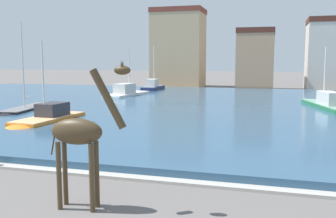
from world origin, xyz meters
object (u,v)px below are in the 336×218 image
at_px(giraffe_statue, 81,134).
at_px(sailboat_black, 24,111).
at_px(sailboat_white, 129,94).
at_px(sailboat_green, 324,105).
at_px(sailboat_orange, 45,120).
at_px(sailboat_navy, 154,88).

relative_size(giraffe_statue, sailboat_black, 0.56).
height_order(sailboat_white, sailboat_green, sailboat_white).
relative_size(giraffe_statue, sailboat_orange, 0.65).
xyz_separation_m(sailboat_black, sailboat_white, (3.32, 15.21, 0.23)).
relative_size(sailboat_black, sailboat_green, 0.84).
bearing_deg(sailboat_green, sailboat_black, -159.61).
bearing_deg(giraffe_statue, sailboat_green, 69.21).
height_order(sailboat_orange, sailboat_white, sailboat_white).
xyz_separation_m(giraffe_statue, sailboat_white, (-11.19, 31.94, -1.75)).
distance_m(sailboat_black, sailboat_orange, 6.76).
xyz_separation_m(sailboat_white, sailboat_green, (20.97, -6.18, 0.02)).
relative_size(sailboat_white, sailboat_green, 0.92).
bearing_deg(sailboat_green, sailboat_white, 163.57).
bearing_deg(sailboat_black, sailboat_white, 77.70).
height_order(sailboat_navy, sailboat_green, sailboat_navy).
distance_m(sailboat_black, sailboat_white, 15.57).
bearing_deg(sailboat_white, sailboat_orange, -84.97).
xyz_separation_m(sailboat_orange, sailboat_white, (-1.73, 19.71, 0.07)).
bearing_deg(sailboat_white, sailboat_green, -16.43).
height_order(giraffe_statue, sailboat_white, sailboat_white).
relative_size(sailboat_black, sailboat_white, 0.92).
bearing_deg(sailboat_orange, giraffe_statue, -52.29).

